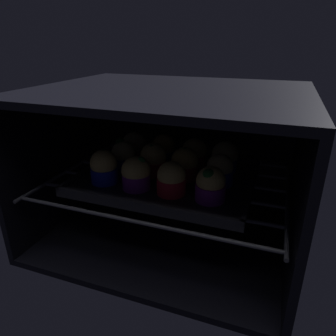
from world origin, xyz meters
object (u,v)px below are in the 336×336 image
Objects in this scene: muffin_row1_col2 at (185,164)px; baking_tray at (168,178)px; muffin_row0_col0 at (104,167)px; muffin_row0_col1 at (136,174)px; muffin_row1_col0 at (124,156)px; muffin_row2_col1 at (164,149)px; muffin_row0_col3 at (210,185)px; muffin_row0_col2 at (171,179)px; muffin_row1_col1 at (153,160)px; muffin_row2_col0 at (135,147)px; muffin_row1_col3 at (220,170)px; muffin_row2_col2 at (194,154)px; muffin_row2_col3 at (225,158)px.

baking_tray is at bearing -176.02° from muffin_row1_col2.
muffin_row0_col0 is 8.19cm from muffin_row0_col1.
muffin_row1_col0 is 1.04× the size of muffin_row2_col1.
muffin_row0_col3 is 11.61cm from muffin_row1_col2.
muffin_row0_col3 is at bearing -45.54° from muffin_row2_col1.
muffin_row0_col0 is 16.10cm from muffin_row0_col2.
muffin_row1_col1 reaches higher than muffin_row2_col0.
muffin_row1_col0 is 1.11× the size of muffin_row1_col3.
baking_tray is at bearing 32.33° from muffin_row0_col0.
muffin_row1_col3 is (8.19, -0.25, -0.28)cm from muffin_row1_col2.
baking_tray is 5.63× the size of muffin_row1_col3.
muffin_row0_col3 is at bearing -34.28° from baking_tray.
muffin_row0_col1 is 16.21cm from muffin_row0_col3.
muffin_row0_col0 is 15.57cm from muffin_row2_col0.
muffin_row1_col0 reaches higher than muffin_row0_col2.
muffin_row1_col2 is at bearing 46.25° from muffin_row0_col1.
muffin_row1_col0 is at bearing 177.73° from muffin_row1_col1.
muffin_row0_col3 is at bearing 0.55° from muffin_row0_col1.
muffin_row0_col0 is 1.02× the size of muffin_row1_col2.
muffin_row0_col0 is at bearing -147.67° from baking_tray.
muffin_row0_col3 is 0.98× the size of muffin_row2_col2.
muffin_row2_col2 reaches higher than muffin_row0_col3.
baking_tray is at bearing 114.58° from muffin_row0_col2.
muffin_row0_col0 is 24.39cm from muffin_row0_col3.
baking_tray is 10.10cm from muffin_row0_col1.
muffin_row1_col2 reaches higher than muffin_row2_col3.
muffin_row2_col2 is at bearing 134.76° from muffin_row1_col3.
muffin_row1_col3 is 0.95× the size of muffin_row2_col3.
muffin_row1_col1 is at bearing 86.47° from muffin_row0_col1.
muffin_row0_col3 is 0.95× the size of muffin_row2_col0.
muffin_row2_col3 is (16.02, -0.31, -0.08)cm from muffin_row2_col1.
muffin_row2_col2 is (0.38, 16.26, 0.16)cm from muffin_row0_col2.
muffin_row1_col0 is 8.10cm from muffin_row1_col1.
muffin_row1_col0 is at bearing 179.87° from muffin_row1_col2.
muffin_row0_col1 is at bearing -117.00° from baking_tray.
muffin_row1_col2 is (7.72, 0.28, -0.17)cm from muffin_row1_col1.
muffin_row1_col3 is at bearing 17.77° from muffin_row0_col0.
muffin_row2_col2 is at bearing 88.67° from muffin_row0_col2.
muffin_row1_col0 is 7.42cm from muffin_row2_col0.
muffin_row0_col0 is at bearing -146.70° from muffin_row2_col3.
baking_tray is 5.36× the size of muffin_row0_col1.
muffin_row1_col0 is at bearing 85.79° from muffin_row0_col0.
muffin_row0_col2 is 0.94× the size of muffin_row1_col2.
muffin_row1_col0 is at bearing 179.31° from muffin_row1_col3.
muffin_row0_col2 is 8.33cm from muffin_row1_col2.
muffin_row1_col3 is (8.50, 8.06, 0.04)cm from muffin_row0_col2.
muffin_row1_col3 is (24.59, 7.88, -0.35)cm from muffin_row0_col0.
baking_tray is 5.37× the size of muffin_row2_col3.
muffin_row0_col0 reaches higher than muffin_row2_col3.
muffin_row2_col1 reaches higher than muffin_row0_col3.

